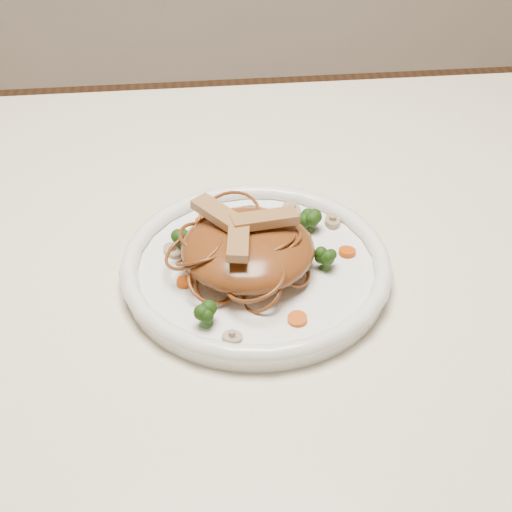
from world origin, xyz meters
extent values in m
cube|color=beige|center=(0.00, 0.00, 0.73)|extent=(1.20, 0.80, 0.04)
cylinder|color=brown|center=(0.54, 0.34, 0.35)|extent=(0.06, 0.06, 0.71)
cylinder|color=white|center=(0.03, -0.08, 0.76)|extent=(0.34, 0.34, 0.02)
ellipsoid|color=brown|center=(0.02, -0.08, 0.79)|extent=(0.18, 0.18, 0.05)
cube|color=tan|center=(0.04, -0.07, 0.82)|extent=(0.07, 0.04, 0.01)
cube|color=tan|center=(-0.01, -0.06, 0.82)|extent=(0.06, 0.07, 0.01)
cube|color=tan|center=(0.01, -0.10, 0.82)|extent=(0.03, 0.07, 0.01)
cylinder|color=#C54A07|center=(0.10, 0.00, 0.77)|extent=(0.02, 0.02, 0.00)
cylinder|color=#C54A07|center=(-0.05, -0.10, 0.77)|extent=(0.02, 0.02, 0.00)
cylinder|color=#C54A07|center=(0.14, -0.07, 0.77)|extent=(0.02, 0.02, 0.00)
cylinder|color=#C54A07|center=(-0.02, 0.01, 0.77)|extent=(0.02, 0.02, 0.00)
cylinder|color=#C54A07|center=(0.06, -0.17, 0.77)|extent=(0.02, 0.02, 0.00)
cylinder|color=tan|center=(0.00, -0.19, 0.77)|extent=(0.02, 0.02, 0.01)
cylinder|color=tan|center=(0.13, -0.01, 0.77)|extent=(0.03, 0.03, 0.01)
cylinder|color=tan|center=(-0.06, -0.05, 0.77)|extent=(0.04, 0.04, 0.01)
cylinder|color=tan|center=(0.08, 0.02, 0.77)|extent=(0.04, 0.04, 0.01)
camera|label=1|loc=(-0.04, -0.72, 1.29)|focal=53.20mm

